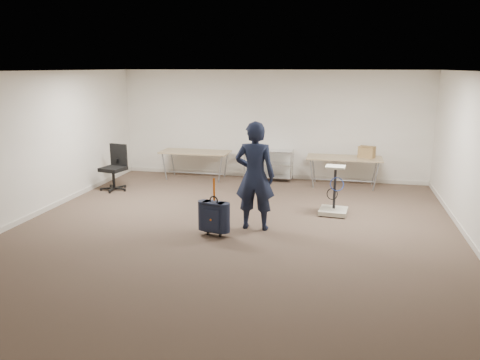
# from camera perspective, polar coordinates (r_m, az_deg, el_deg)

# --- Properties ---
(ground) EXTENTS (9.00, 9.00, 0.00)m
(ground) POSITION_cam_1_polar(r_m,az_deg,el_deg) (8.25, -1.20, -6.72)
(ground) COLOR #4F3A30
(ground) RESTS_ON ground
(room_shell) EXTENTS (8.00, 9.00, 9.00)m
(room_shell) POSITION_cam_1_polar(r_m,az_deg,el_deg) (9.51, 0.77, -3.61)
(room_shell) COLOR silver
(room_shell) RESTS_ON ground
(folding_table_left) EXTENTS (1.80, 0.75, 0.73)m
(folding_table_left) POSITION_cam_1_polar(r_m,az_deg,el_deg) (12.26, -5.48, 3.27)
(folding_table_left) COLOR #9F8761
(folding_table_left) RESTS_ON ground
(folding_table_right) EXTENTS (1.80, 0.75, 0.73)m
(folding_table_right) POSITION_cam_1_polar(r_m,az_deg,el_deg) (11.67, 12.59, 2.48)
(folding_table_right) COLOR #9F8761
(folding_table_right) RESTS_ON ground
(wire_shelf) EXTENTS (1.22, 0.47, 0.80)m
(wire_shelf) POSITION_cam_1_polar(r_m,az_deg,el_deg) (12.10, 3.51, 2.03)
(wire_shelf) COLOR silver
(wire_shelf) RESTS_ON ground
(person) EXTENTS (0.72, 0.48, 1.96)m
(person) POSITION_cam_1_polar(r_m,az_deg,el_deg) (8.31, 1.82, 0.49)
(person) COLOR black
(person) RESTS_ON ground
(suitcase) EXTENTS (0.41, 0.28, 1.03)m
(suitcase) POSITION_cam_1_polar(r_m,az_deg,el_deg) (8.11, -3.20, -4.49)
(suitcase) COLOR #161C31
(suitcase) RESTS_ON ground
(office_chair) EXTENTS (0.65, 0.65, 1.08)m
(office_chair) POSITION_cam_1_polar(r_m,az_deg,el_deg) (11.55, -15.02, 0.45)
(office_chair) COLOR black
(office_chair) RESTS_ON ground
(equipment_cart) EXTENTS (0.58, 0.58, 0.99)m
(equipment_cart) POSITION_cam_1_polar(r_m,az_deg,el_deg) (9.49, 11.36, -2.61)
(equipment_cart) COLOR beige
(equipment_cart) RESTS_ON ground
(cardboard_box) EXTENTS (0.43, 0.38, 0.27)m
(cardboard_box) POSITION_cam_1_polar(r_m,az_deg,el_deg) (11.72, 15.20, 3.32)
(cardboard_box) COLOR #9B7548
(cardboard_box) RESTS_ON folding_table_right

